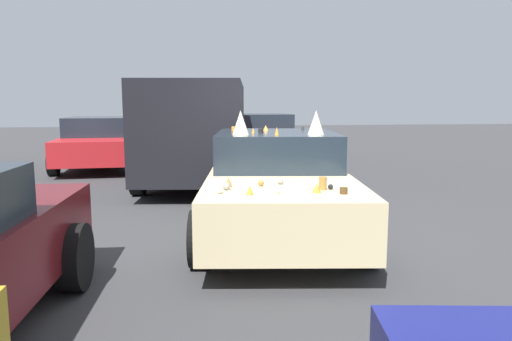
# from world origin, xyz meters

# --- Properties ---
(ground_plane) EXTENTS (60.00, 60.00, 0.00)m
(ground_plane) POSITION_xyz_m (0.00, 0.00, 0.00)
(ground_plane) COLOR #38383A
(art_car_decorated) EXTENTS (4.62, 2.51, 1.72)m
(art_car_decorated) POSITION_xyz_m (0.08, -0.01, 0.71)
(art_car_decorated) COLOR beige
(art_car_decorated) RESTS_ON ground
(parked_van_behind_left) EXTENTS (5.56, 2.77, 2.24)m
(parked_van_behind_left) POSITION_xyz_m (4.57, 1.00, 1.26)
(parked_van_behind_left) COLOR black
(parked_van_behind_left) RESTS_ON ground
(parked_sedan_row_back_far) EXTENTS (4.24, 2.04, 1.46)m
(parked_sedan_row_back_far) POSITION_xyz_m (8.28, -1.12, 0.73)
(parked_sedan_row_back_far) COLOR #5B1419
(parked_sedan_row_back_far) RESTS_ON ground
(parked_sedan_far_left) EXTENTS (4.33, 2.21, 1.41)m
(parked_sedan_far_left) POSITION_xyz_m (7.31, 3.73, 0.71)
(parked_sedan_far_left) COLOR red
(parked_sedan_far_left) RESTS_ON ground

